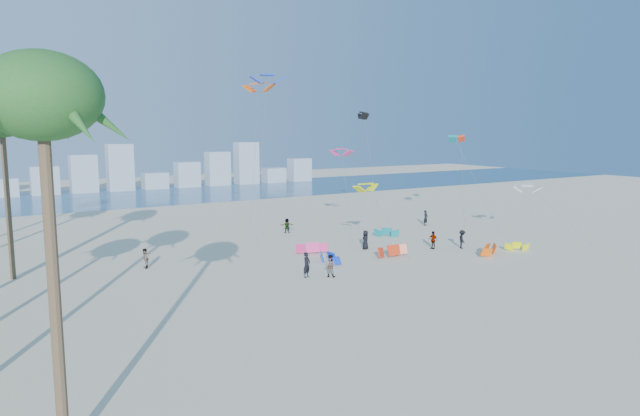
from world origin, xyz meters
TOP-DOWN VIEW (x-y plane):
  - ground at (0.00, 0.00)m, footprint 220.00×220.00m
  - ocean at (0.00, 72.00)m, footprint 220.00×220.00m
  - kitesurfer_near at (-0.70, 11.90)m, footprint 0.83×0.72m
  - kitesurfer_mid at (0.85, 11.08)m, footprint 1.04×1.03m
  - kitesurfers_far at (9.54, 19.76)m, footprint 33.72×16.74m
  - grounded_kites at (10.20, 14.93)m, footprint 19.77×13.84m
  - flying_kites at (13.59, 25.00)m, footprint 28.18×24.62m
  - distant_skyline at (-1.19, 82.00)m, footprint 85.00×3.00m

SIDE VIEW (x-z plane):
  - ground at x=0.00m, z-range 0.00..0.00m
  - ocean at x=0.00m, z-range 0.01..0.01m
  - grounded_kites at x=10.20m, z-range -0.05..0.96m
  - kitesurfers_far at x=9.54m, z-range -0.05..1.73m
  - kitesurfer_mid at x=0.85m, z-range 0.00..1.70m
  - kitesurfer_near at x=-0.70m, z-range 0.00..1.91m
  - distant_skyline at x=-1.19m, z-range -1.11..7.29m
  - flying_kites at x=13.59m, z-range 3.35..20.26m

